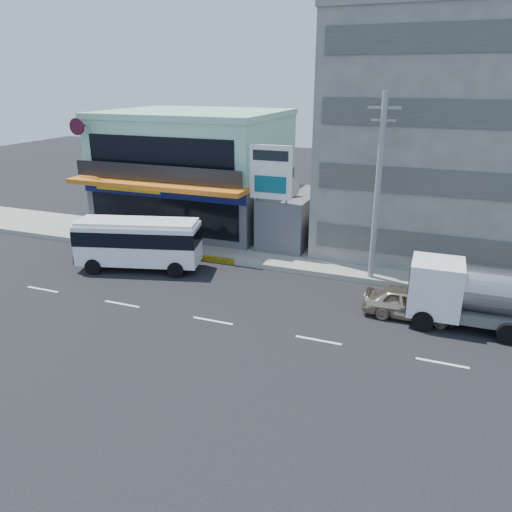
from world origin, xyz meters
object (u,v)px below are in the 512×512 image
at_px(concrete_building, 465,140).
at_px(sedan, 410,303).
at_px(satellite_dish, 288,195).
at_px(billboard, 271,179).
at_px(minibus, 138,240).
at_px(motorcycle_rider, 153,244).
at_px(tanker_truck, 490,297).
at_px(utility_pole_near, 378,189).
at_px(shop_building, 196,173).

bearing_deg(concrete_building, sedan, -98.05).
xyz_separation_m(satellite_dish, billboard, (-0.50, -1.80, 1.35)).
relative_size(billboard, minibus, 0.94).
relative_size(minibus, motorcycle_rider, 3.12).
distance_m(satellite_dish, billboard, 2.31).
height_order(sedan, tanker_truck, tanker_truck).
relative_size(satellite_dish, utility_pole_near, 0.15).
bearing_deg(shop_building, minibus, -83.25).
relative_size(shop_building, satellite_dish, 8.27).
bearing_deg(motorcycle_rider, billboard, 19.59).
height_order(satellite_dish, tanker_truck, satellite_dish).
relative_size(satellite_dish, tanker_truck, 0.20).
distance_m(shop_building, minibus, 9.79).
height_order(shop_building, minibus, shop_building).
distance_m(concrete_building, sedan, 13.04).
xyz_separation_m(concrete_building, tanker_truck, (1.68, -11.33, -5.43)).
bearing_deg(billboard, sedan, -31.78).
bearing_deg(shop_building, concrete_building, 3.35).
distance_m(utility_pole_near, motorcycle_rider, 14.10).
xyz_separation_m(shop_building, billboard, (7.50, -4.75, 0.93)).
height_order(billboard, utility_pole_near, utility_pole_near).
height_order(concrete_building, billboard, concrete_building).
relative_size(utility_pole_near, motorcycle_rider, 4.22).
xyz_separation_m(concrete_building, motorcycle_rider, (-17.39, -8.25, -6.22)).
height_order(satellite_dish, motorcycle_rider, satellite_dish).
relative_size(shop_building, billboard, 1.80).
height_order(sedan, motorcycle_rider, motorcycle_rider).
distance_m(utility_pole_near, minibus, 13.64).
height_order(concrete_building, minibus, concrete_building).
height_order(concrete_building, utility_pole_near, concrete_building).
distance_m(sedan, motorcycle_rider, 16.09).
bearing_deg(billboard, tanker_truck, -24.42).
bearing_deg(sedan, motorcycle_rider, 78.48).
bearing_deg(sedan, concrete_building, -8.59).
relative_size(satellite_dish, minibus, 0.20).
xyz_separation_m(satellite_dish, motorcycle_rider, (-7.39, -4.25, -2.79)).
distance_m(billboard, minibus, 8.54).
bearing_deg(concrete_building, utility_pole_near, -117.76).
bearing_deg(minibus, utility_pole_near, 12.76).
relative_size(shop_building, concrete_building, 0.77).
xyz_separation_m(concrete_building, utility_pole_near, (-4.00, -7.60, -1.85)).
bearing_deg(concrete_building, minibus, -148.08).
bearing_deg(satellite_dish, tanker_truck, -32.11).
bearing_deg(motorcycle_rider, minibus, -77.26).
height_order(utility_pole_near, minibus, utility_pole_near).
distance_m(concrete_building, minibus, 20.57).
xyz_separation_m(shop_building, concrete_building, (18.00, 1.05, 3.00)).
bearing_deg(sedan, shop_building, 57.43).
distance_m(billboard, tanker_truck, 13.79).
bearing_deg(tanker_truck, billboard, 155.58).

